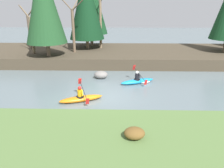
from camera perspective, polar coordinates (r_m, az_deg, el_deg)
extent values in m
plane|color=slate|center=(14.36, -2.67, -3.28)|extent=(90.00, 90.00, 0.00)
cube|color=#56753D|center=(8.22, -6.31, -21.07)|extent=(44.00, 7.92, 0.61)
cube|color=#473D2D|center=(23.96, -1.00, 7.65)|extent=(44.00, 8.73, 1.05)
cylinder|color=brown|center=(21.76, -16.31, 8.67)|extent=(0.36, 0.36, 1.25)
cone|color=#1E4723|center=(21.39, -17.47, 19.81)|extent=(3.70, 3.70, 7.20)
cylinder|color=#7A664C|center=(24.85, -6.42, 10.47)|extent=(0.36, 0.36, 1.06)
cone|color=#0F3319|center=(24.51, -6.81, 19.90)|extent=(3.78, 3.78, 7.09)
cylinder|color=#7A664C|center=(26.76, -5.30, 11.55)|extent=(0.36, 0.36, 1.39)
cone|color=#143D1E|center=(26.47, -5.61, 20.52)|extent=(3.79, 3.79, 6.97)
cylinder|color=brown|center=(25.98, -20.73, 12.57)|extent=(0.28, 0.28, 3.59)
cylinder|color=brown|center=(26.54, -22.22, 17.34)|extent=(1.36, 1.16, 1.22)
cylinder|color=brown|center=(25.08, -20.37, 17.32)|extent=(1.42, 1.22, 1.08)
cylinder|color=brown|center=(26.40, -20.24, 17.72)|extent=(0.64, 1.53, 1.35)
cylinder|color=#7A664C|center=(23.20, -20.15, 11.77)|extent=(0.28, 0.28, 3.52)
cylinder|color=#7A664C|center=(23.72, -21.78, 17.02)|extent=(1.33, 1.14, 1.20)
cylinder|color=#7A664C|center=(22.30, -19.72, 16.96)|extent=(1.40, 1.20, 1.06)
cylinder|color=#7A664C|center=(23.59, -19.61, 17.43)|extent=(0.63, 1.50, 1.33)
cylinder|color=brown|center=(22.76, -10.06, 13.43)|extent=(0.28, 0.28, 4.23)
cylinder|color=brown|center=(23.36, -12.04, 19.95)|extent=(1.58, 1.35, 1.42)
cylinder|color=brown|center=(21.84, -8.71, 19.94)|extent=(1.66, 1.41, 1.26)
cylinder|color=brown|center=(23.38, -9.29, 20.32)|extent=(0.74, 1.78, 1.58)
cylinder|color=#7A664C|center=(24.74, -3.02, 15.24)|extent=(0.28, 0.28, 5.11)
ellipsoid|color=brown|center=(9.01, 5.88, -12.66)|extent=(0.85, 0.71, 0.46)
ellipsoid|color=#1993D6|center=(16.75, 6.63, 0.71)|extent=(2.72, 1.61, 0.34)
cone|color=#1993D6|center=(17.34, 10.25, 1.26)|extent=(0.40, 0.32, 0.20)
cylinder|color=black|center=(16.68, 6.49, 1.15)|extent=(0.63, 0.63, 0.08)
cylinder|color=black|center=(16.60, 6.53, 1.97)|extent=(0.39, 0.39, 0.42)
sphere|color=white|center=(16.50, 6.57, 3.04)|extent=(0.30, 0.30, 0.23)
cylinder|color=black|center=(16.82, 6.46, 2.53)|extent=(0.17, 0.24, 0.35)
cylinder|color=black|center=(16.42, 7.24, 2.05)|extent=(0.17, 0.24, 0.35)
cylinder|color=black|center=(16.67, 7.24, 2.47)|extent=(0.79, 1.77, 0.65)
cube|color=red|center=(17.38, 5.79, 4.34)|extent=(0.25, 0.22, 0.41)
cube|color=red|center=(15.98, 8.83, 0.45)|extent=(0.25, 0.22, 0.41)
ellipsoid|color=white|center=(17.03, 8.25, 0.68)|extent=(1.29, 1.08, 0.18)
ellipsoid|color=orange|center=(13.73, -8.11, -3.84)|extent=(2.73, 1.55, 0.34)
cone|color=orange|center=(14.00, -3.14, -3.10)|extent=(0.40, 0.31, 0.20)
cylinder|color=black|center=(13.66, -8.34, -3.32)|extent=(0.62, 0.62, 0.08)
cylinder|color=yellow|center=(13.57, -8.40, -2.35)|extent=(0.39, 0.39, 0.42)
sphere|color=red|center=(13.45, -8.47, -1.07)|extent=(0.30, 0.30, 0.23)
cylinder|color=yellow|center=(13.77, -8.22, -1.60)|extent=(0.17, 0.24, 0.35)
cylinder|color=yellow|center=(13.33, -7.78, -2.32)|extent=(0.17, 0.24, 0.35)
cylinder|color=black|center=(13.56, -7.47, -1.73)|extent=(0.74, 1.79, 0.65)
cube|color=red|center=(14.33, -8.39, 0.75)|extent=(0.24, 0.22, 0.41)
cube|color=red|center=(12.83, -6.44, -4.50)|extent=(0.24, 0.22, 0.41)
ellipsoid|color=gray|center=(17.77, -2.91, 2.44)|extent=(1.09, 0.85, 0.62)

